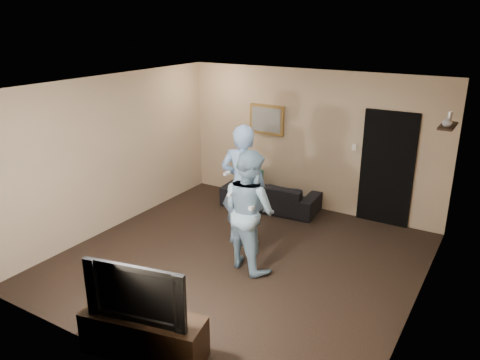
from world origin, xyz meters
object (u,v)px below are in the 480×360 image
Objects in this scene: tv_console at (144,335)px; wii_player_right at (249,210)px; sofa at (270,195)px; television at (140,289)px; wii_player_left at (243,185)px.

tv_console is 0.77× the size of wii_player_right.
wii_player_right is at bearing 105.56° from sofa.
television is at bearing -89.92° from wii_player_right.
sofa reaches higher than tv_console.
tv_console is at bearing 0.00° from television.
tv_console is (0.76, -4.35, -0.02)m from sofa.
television is (0.00, 0.00, 0.57)m from tv_console.
tv_console is at bearing -89.92° from wii_player_right.
wii_player_right reaches higher than sofa.
wii_player_left reaches higher than television.
tv_console is 0.57m from television.
sofa is 1.62× the size of television.
sofa is 4.42m from tv_console.
television is 0.58× the size of wii_player_left.
tv_console is 1.19× the size of television.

